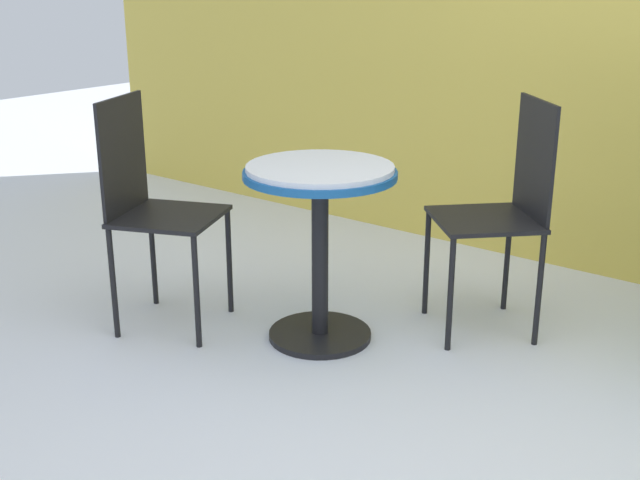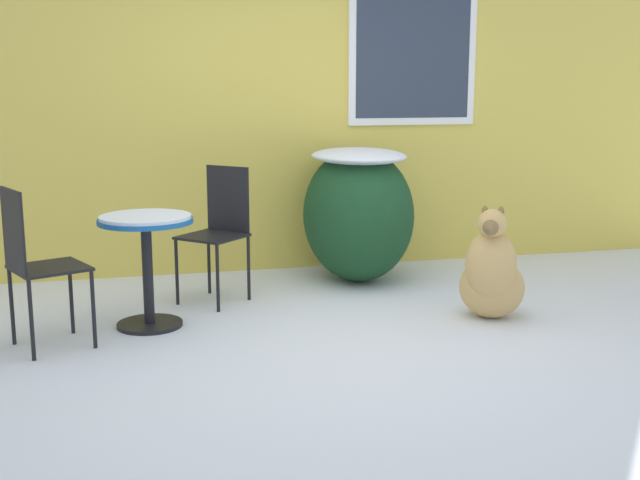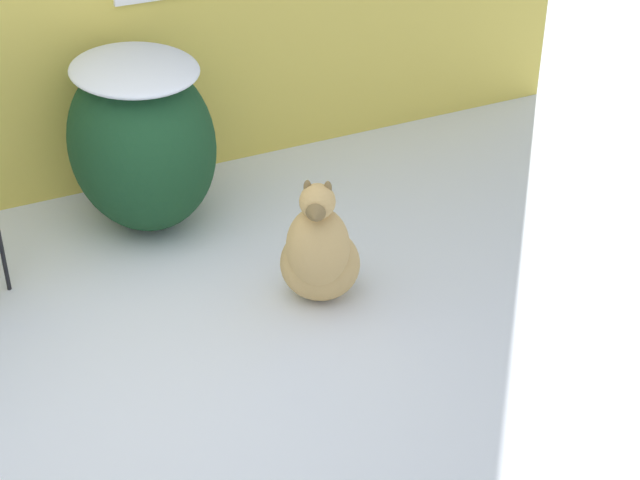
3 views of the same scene
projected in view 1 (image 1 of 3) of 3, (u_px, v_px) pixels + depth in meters
The scene contains 3 objects.
patio_table at pixel (320, 212), 3.18m from camera, with size 0.61×0.61×0.74m.
patio_chair_near_table at pixel (503, 205), 3.27m from camera, with size 0.57×0.57×0.97m.
patio_chair_far_side at pixel (152, 202), 3.32m from camera, with size 0.53×0.53×0.97m.
Camera 1 is at (0.75, -1.66, 1.46)m, focal length 45.00 mm.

